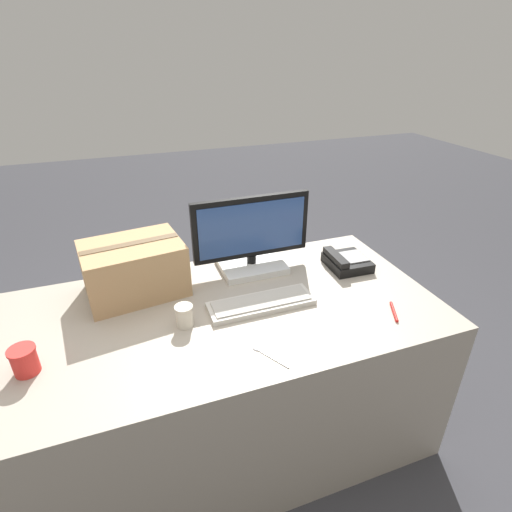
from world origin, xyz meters
name	(u,v)px	position (x,y,z in m)	size (l,w,h in m)	color
ground_plane	(228,432)	(0.00, 0.00, 0.00)	(12.00, 12.00, 0.00)	#38383D
office_desk	(225,377)	(0.00, 0.00, 0.37)	(1.80, 0.90, 0.74)	#A89E8E
monitor	(252,239)	(0.23, 0.29, 0.90)	(0.56, 0.24, 0.36)	white
keyboard	(261,303)	(0.16, -0.03, 0.75)	(0.44, 0.14, 0.03)	beige
desk_phone	(346,262)	(0.67, 0.14, 0.77)	(0.19, 0.21, 0.08)	black
paper_cup_left	(24,360)	(-0.70, -0.12, 0.79)	(0.09, 0.09, 0.10)	red
paper_cup_right	(184,316)	(-0.16, -0.05, 0.79)	(0.07, 0.07, 0.09)	beige
spoon	(266,354)	(0.07, -0.31, 0.74)	(0.09, 0.15, 0.00)	silver
cardboard_box	(134,268)	(-0.31, 0.27, 0.86)	(0.44, 0.35, 0.23)	tan
pen_marker	(394,312)	(0.65, -0.26, 0.75)	(0.07, 0.12, 0.01)	red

